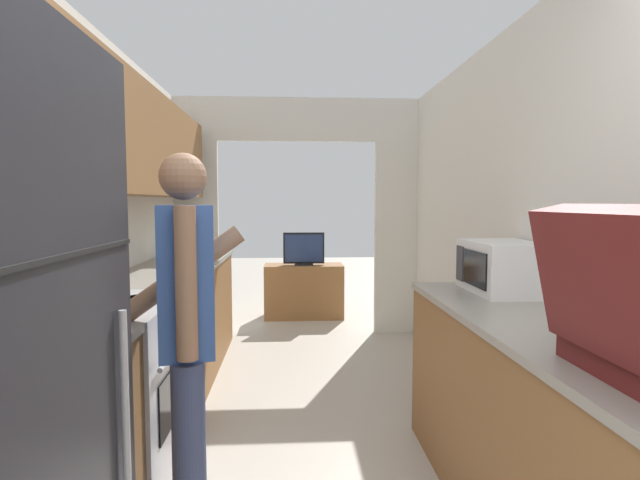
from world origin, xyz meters
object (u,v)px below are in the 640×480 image
Objects in this scene: microwave at (503,267)px; television at (304,249)px; tv_cabinet at (304,291)px; range_oven at (108,395)px; person at (186,342)px.

microwave is 3.53m from television.
microwave is 0.55× the size of tv_cabinet.
tv_cabinet is 0.52m from television.
range_oven reaches higher than television.
microwave is at bearing -73.60° from television.
television is (0.58, 4.04, -0.01)m from person.
tv_cabinet is at bearing 90.00° from television.
person reaches higher than television.
television is (-1.00, 3.38, -0.22)m from microwave.
television is (-0.00, -0.04, 0.52)m from tv_cabinet.
range_oven is 2.15m from microwave.
microwave is (1.57, 0.65, 0.20)m from person.
microwave reaches higher than tv_cabinet.
microwave reaches higher than range_oven.
range_oven is 1.11× the size of tv_cabinet.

